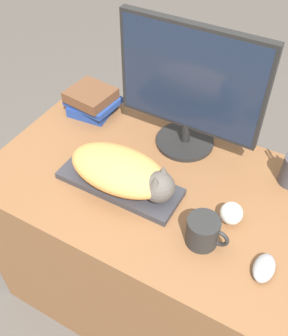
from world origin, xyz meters
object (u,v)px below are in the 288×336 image
object	(u,v)px
book_stack	(92,101)
coffee_mug	(203,231)
cat	(124,172)
baseball	(231,213)
keyboard	(120,184)
computer_mouse	(264,268)
monitor	(190,86)

from	to	relation	value
book_stack	coffee_mug	bearing A→B (deg)	-29.43
cat	baseball	world-z (taller)	cat
baseball	book_stack	bearing A→B (deg)	160.08
cat	coffee_mug	distance (m)	0.32
keyboard	cat	size ratio (longest dim) A/B	1.13
computer_mouse	book_stack	size ratio (longest dim) A/B	0.49
monitor	baseball	xyz separation A→B (m)	(0.28, -0.26, -0.22)
cat	monitor	distance (m)	0.36
keyboard	monitor	distance (m)	0.40
monitor	computer_mouse	world-z (taller)	monitor
baseball	keyboard	bearing A→B (deg)	-173.01
coffee_mug	computer_mouse	bearing A→B (deg)	-2.26
keyboard	coffee_mug	bearing A→B (deg)	-11.50
cat	coffee_mug	bearing A→B (deg)	-12.23
coffee_mug	book_stack	xyz separation A→B (m)	(-0.65, 0.36, 0.01)
keyboard	monitor	bearing A→B (deg)	72.33
book_stack	keyboard	bearing A→B (deg)	-43.43
monitor	book_stack	distance (m)	0.46
keyboard	book_stack	bearing A→B (deg)	136.57
coffee_mug	book_stack	world-z (taller)	book_stack
computer_mouse	coffee_mug	xyz separation A→B (m)	(-0.19, 0.01, 0.03)
keyboard	baseball	world-z (taller)	baseball
computer_mouse	baseball	size ratio (longest dim) A/B	1.41
monitor	coffee_mug	distance (m)	0.49
monitor	baseball	bearing A→B (deg)	-42.94
baseball	book_stack	size ratio (longest dim) A/B	0.35
keyboard	baseball	xyz separation A→B (m)	(0.38, 0.05, 0.02)
monitor	cat	bearing A→B (deg)	-104.11
cat	computer_mouse	world-z (taller)	cat
cat	book_stack	size ratio (longest dim) A/B	1.84
keyboard	book_stack	size ratio (longest dim) A/B	2.09
coffee_mug	book_stack	bearing A→B (deg)	150.57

